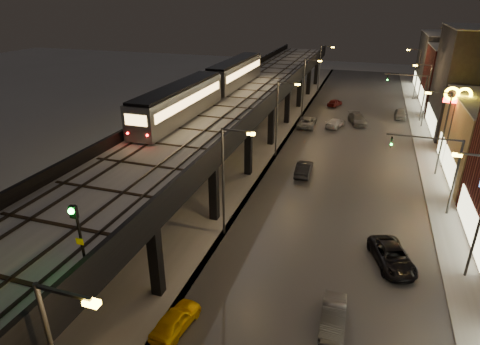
% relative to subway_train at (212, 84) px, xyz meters
% --- Properties ---
extents(road_surface, '(17.00, 120.00, 0.06)m').
position_rel_subway_train_xyz_m(road_surface, '(16.00, 4.39, -8.20)').
color(road_surface, '#46474D').
rests_on(road_surface, ground).
extents(sidewalk_right, '(4.00, 120.00, 0.14)m').
position_rel_subway_train_xyz_m(sidewalk_right, '(26.00, 4.39, -8.16)').
color(sidewalk_right, '#9FA1A8').
rests_on(sidewalk_right, ground).
extents(under_viaduct_pavement, '(11.00, 120.00, 0.06)m').
position_rel_subway_train_xyz_m(under_viaduct_pavement, '(2.50, 4.39, -8.20)').
color(under_viaduct_pavement, '#9FA1A8').
rests_on(under_viaduct_pavement, ground).
extents(elevated_viaduct, '(9.00, 100.00, 6.30)m').
position_rel_subway_train_xyz_m(elevated_viaduct, '(2.50, 1.23, -2.62)').
color(elevated_viaduct, black).
rests_on(elevated_viaduct, ground).
extents(viaduct_trackbed, '(8.40, 100.00, 0.32)m').
position_rel_subway_train_xyz_m(viaduct_trackbed, '(2.49, 1.36, -1.85)').
color(viaduct_trackbed, '#B2B7C1').
rests_on(viaduct_trackbed, elevated_viaduct).
extents(viaduct_parapet_streetside, '(0.30, 100.00, 1.10)m').
position_rel_subway_train_xyz_m(viaduct_parapet_streetside, '(6.85, 1.39, -1.38)').
color(viaduct_parapet_streetside, black).
rests_on(viaduct_parapet_streetside, elevated_viaduct).
extents(viaduct_parapet_far, '(0.30, 100.00, 1.10)m').
position_rel_subway_train_xyz_m(viaduct_parapet_far, '(-1.85, 1.39, -1.38)').
color(viaduct_parapet_far, black).
rests_on(viaduct_parapet_far, elevated_viaduct).
extents(building_e, '(12.20, 12.20, 10.16)m').
position_rel_subway_train_xyz_m(building_e, '(32.49, 31.39, -3.16)').
color(building_e, '#58211D').
rests_on(building_e, ground).
extents(building_f, '(12.20, 16.20, 11.16)m').
position_rel_subway_train_xyz_m(building_f, '(32.49, 45.39, -2.66)').
color(building_f, '#3D3D40').
rests_on(building_f, ground).
extents(streetlight_left_1, '(2.57, 0.28, 9.00)m').
position_rel_subway_train_xyz_m(streetlight_left_1, '(8.07, -17.61, -3.00)').
color(streetlight_left_1, '#38383A').
rests_on(streetlight_left_1, ground).
extents(streetlight_right_1, '(2.56, 0.28, 9.00)m').
position_rel_subway_train_xyz_m(streetlight_right_1, '(25.23, -17.61, -3.00)').
color(streetlight_right_1, '#38383A').
rests_on(streetlight_right_1, ground).
extents(streetlight_left_2, '(2.57, 0.28, 9.00)m').
position_rel_subway_train_xyz_m(streetlight_left_2, '(8.07, 0.39, -3.00)').
color(streetlight_left_2, '#38383A').
rests_on(streetlight_left_2, ground).
extents(streetlight_right_2, '(2.56, 0.28, 9.00)m').
position_rel_subway_train_xyz_m(streetlight_right_2, '(25.23, 0.39, -3.00)').
color(streetlight_right_2, '#38383A').
rests_on(streetlight_right_2, ground).
extents(streetlight_left_3, '(2.57, 0.28, 9.00)m').
position_rel_subway_train_xyz_m(streetlight_left_3, '(8.07, 18.39, -3.00)').
color(streetlight_left_3, '#38383A').
rests_on(streetlight_left_3, ground).
extents(streetlight_right_3, '(2.56, 0.28, 9.00)m').
position_rel_subway_train_xyz_m(streetlight_right_3, '(25.23, 18.39, -3.00)').
color(streetlight_right_3, '#38383A').
rests_on(streetlight_right_3, ground).
extents(streetlight_left_4, '(2.57, 0.28, 9.00)m').
position_rel_subway_train_xyz_m(streetlight_left_4, '(8.07, 36.39, -3.00)').
color(streetlight_left_4, '#38383A').
rests_on(streetlight_left_4, ground).
extents(streetlight_right_4, '(2.56, 0.28, 9.00)m').
position_rel_subway_train_xyz_m(streetlight_right_4, '(25.23, 36.39, -3.00)').
color(streetlight_right_4, '#38383A').
rests_on(streetlight_right_4, ground).
extents(traffic_light_rig_a, '(6.10, 0.34, 7.00)m').
position_rel_subway_train_xyz_m(traffic_light_rig_a, '(24.34, -8.62, -3.74)').
color(traffic_light_rig_a, '#38383A').
rests_on(traffic_light_rig_a, ground).
extents(traffic_light_rig_b, '(6.10, 0.34, 7.00)m').
position_rel_subway_train_xyz_m(traffic_light_rig_b, '(24.34, 21.38, -3.74)').
color(traffic_light_rig_b, '#38383A').
rests_on(traffic_light_rig_b, ground).
extents(subway_train, '(2.72, 33.38, 3.25)m').
position_rel_subway_train_xyz_m(subway_train, '(0.00, 0.00, 0.00)').
color(subway_train, gray).
rests_on(subway_train, viaduct_trackbed).
extents(rail_signal, '(0.36, 0.44, 3.13)m').
position_rel_subway_train_xyz_m(rail_signal, '(6.40, -31.80, 0.61)').
color(rail_signal, black).
rests_on(rail_signal, viaduct_trackbed).
extents(car_taxi, '(2.02, 3.90, 1.27)m').
position_rel_subway_train_xyz_m(car_taxi, '(8.66, -28.06, -7.60)').
color(car_taxi, '#FCC103').
rests_on(car_taxi, ground).
extents(car_near_white, '(1.58, 4.30, 1.41)m').
position_rel_subway_train_xyz_m(car_near_white, '(11.97, -4.03, -7.53)').
color(car_near_white, black).
rests_on(car_near_white, ground).
extents(car_mid_silver, '(2.57, 5.30, 1.45)m').
position_rel_subway_train_xyz_m(car_mid_silver, '(9.44, 13.36, -7.51)').
color(car_mid_silver, '#95989F').
rests_on(car_mid_silver, ground).
extents(car_mid_dark, '(2.91, 4.65, 1.26)m').
position_rel_subway_train_xyz_m(car_mid_dark, '(13.44, 14.33, -7.61)').
color(car_mid_dark, silver).
rests_on(car_mid_dark, ground).
extents(car_far_white, '(2.60, 3.93, 1.24)m').
position_rel_subway_train_xyz_m(car_far_white, '(12.13, 26.62, -7.61)').
color(car_far_white, maroon).
rests_on(car_far_white, ground).
extents(car_onc_silver, '(1.50, 3.95, 1.29)m').
position_rel_subway_train_xyz_m(car_onc_silver, '(17.28, -25.05, -7.59)').
color(car_onc_silver, '#484B55').
rests_on(car_onc_silver, ground).
extents(car_onc_dark, '(3.78, 5.46, 1.38)m').
position_rel_subway_train_xyz_m(car_onc_dark, '(20.67, -17.81, -7.54)').
color(car_onc_dark, black).
rests_on(car_onc_dark, ground).
extents(car_onc_white, '(3.44, 5.33, 1.44)m').
position_rel_subway_train_xyz_m(car_onc_white, '(16.45, 16.99, -7.52)').
color(car_onc_white, slate).
rests_on(car_onc_white, ground).
extents(car_onc_red, '(1.67, 4.09, 1.39)m').
position_rel_subway_train_xyz_m(car_onc_red, '(22.69, 22.24, -7.54)').
color(car_onc_red, gray).
rests_on(car_onc_red, ground).
extents(sign_mcdonalds, '(2.70, 0.49, 9.07)m').
position_rel_subway_train_xyz_m(sign_mcdonalds, '(26.50, 2.87, -0.99)').
color(sign_mcdonalds, '#38383A').
rests_on(sign_mcdonalds, ground).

